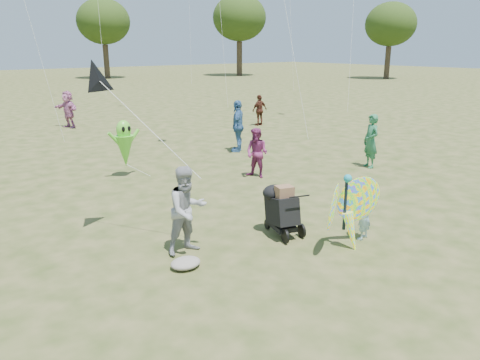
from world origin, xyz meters
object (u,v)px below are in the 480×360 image
Objects in this scene: adult_man at (187,210)px; crowd_f at (371,141)px; child_girl at (364,214)px; butterfly_kite at (348,212)px; crowd_c at (238,126)px; alien_kite at (125,146)px; crowd_h at (260,110)px; jogging_stroller at (281,207)px; crowd_j at (68,109)px; crowd_e at (257,153)px.

crowd_f reaches higher than adult_man.
child_girl is 6.19m from crowd_f.
crowd_f is 6.74m from butterfly_kite.
crowd_c is at bearing 64.95° from butterfly_kite.
crowd_f is at bearing 12.78° from adult_man.
crowd_f is at bearing 70.22° from crowd_c.
crowd_c is 4.94m from alien_kite.
butterfly_kite reaches higher than child_girl.
butterfly_kite is at bearing 55.58° from crowd_h.
crowd_c is at bearing 8.01° from alien_kite.
adult_man is (-3.15, 1.73, 0.32)m from child_girl.
alien_kite reaches higher than crowd_h.
crowd_f is 7.79m from alien_kite.
crowd_f is at bearing 38.90° from jogging_stroller.
crowd_j is (-7.65, 5.35, 0.13)m from crowd_h.
crowd_h is at bearing 26.36° from alien_kite.
alien_kite reaches higher than jogging_stroller.
butterfly_kite is (-0.62, -0.07, 0.21)m from child_girl.
crowd_j is (-1.22, 12.57, 0.14)m from crowd_e.
alien_kite is at bearing -25.18° from crowd_j.
crowd_f reaches higher than jogging_stroller.
jogging_stroller is (-2.56, -3.71, -0.14)m from crowd_e.
crowd_e is 9.66m from crowd_h.
crowd_e is at bearing 48.48° from crowd_h.
alien_kite reaches higher than crowd_e.
butterfly_kite is (-8.44, -12.23, -0.02)m from crowd_h.
crowd_c is at bearing -136.87° from crowd_f.
child_girl is at bearing -33.71° from crowd_f.
adult_man is 16.13m from crowd_j.
crowd_h is (6.43, 7.22, 0.01)m from crowd_e.
crowd_c reaches higher than adult_man.
alien_kite is (-1.84, -10.05, 0.08)m from crowd_j.
adult_man reaches higher than crowd_h.
alien_kite is (-9.49, -4.70, 0.21)m from crowd_h.
adult_man is 15.14m from crowd_h.
crowd_c reaches higher than alien_kite.
child_girl is at bearing -27.98° from jogging_stroller.
alien_kite is at bearing 97.98° from butterfly_kite.
crowd_c is 1.11× the size of alien_kite.
crowd_h is 0.87× the size of alien_kite.
crowd_j is 1.02× the size of butterfly_kite.
crowd_e is 12.63m from crowd_j.
jogging_stroller is 6.25m from alien_kite.
crowd_f is at bearing 51.73° from crowd_e.
adult_man is at bearing 3.63° from crowd_c.
crowd_c is at bearing 3.26° from crowd_j.
butterfly_kite reaches higher than crowd_h.
alien_kite is at bearing 26.54° from crowd_h.
crowd_c is 4.96m from crowd_f.
crowd_h is at bearing 120.88° from crowd_e.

